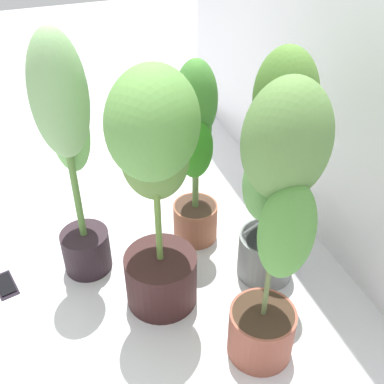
{
  "coord_description": "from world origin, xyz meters",
  "views": [
    {
      "loc": [
        1.17,
        -0.18,
        1.4
      ],
      "look_at": [
        -0.05,
        0.26,
        0.43
      ],
      "focal_mm": 45.38,
      "sensor_mm": 36.0,
      "label": 1
    }
  ],
  "objects": [
    {
      "name": "potted_plant_center",
      "position": [
        -0.03,
        0.13,
        0.53
      ],
      "size": [
        0.4,
        0.4,
        0.91
      ],
      "color": "#351C1B",
      "rests_on": "ground"
    },
    {
      "name": "potted_plant_back_left",
      "position": [
        -0.29,
        0.36,
        0.43
      ],
      "size": [
        0.31,
        0.24,
        0.79
      ],
      "color": "#99583F",
      "rests_on": "ground"
    },
    {
      "name": "ground_plane",
      "position": [
        0.0,
        0.0,
        0.0
      ],
      "size": [
        8.0,
        8.0,
        0.0
      ],
      "primitive_type": "plane",
      "color": "silver",
      "rests_on": "ground"
    },
    {
      "name": "cell_phone",
      "position": [
        -0.27,
        -0.42,
        0.0
      ],
      "size": [
        0.16,
        0.1,
        0.01
      ],
      "rotation": [
        0.0,
        0.0,
        -1.34
      ],
      "color": "black",
      "rests_on": "ground"
    },
    {
      "name": "potted_plant_back_right",
      "position": [
        0.32,
        0.37,
        0.57
      ],
      "size": [
        0.37,
        0.27,
        0.97
      ],
      "color": "#97503E",
      "rests_on": "ground"
    },
    {
      "name": "potted_plant_front_left",
      "position": [
        -0.28,
        -0.1,
        0.55
      ],
      "size": [
        0.26,
        0.2,
        0.96
      ],
      "color": "#2A1D23",
      "rests_on": "ground"
    },
    {
      "name": "potted_plant_back_center",
      "position": [
        0.0,
        0.54,
        0.51
      ],
      "size": [
        0.39,
        0.27,
        0.91
      ],
      "color": "gray",
      "rests_on": "ground"
    }
  ]
}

